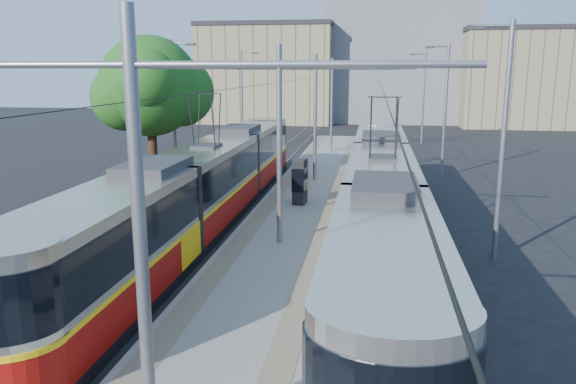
# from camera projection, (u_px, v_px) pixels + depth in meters

# --- Properties ---
(ground) EXTENTS (160.00, 160.00, 0.00)m
(ground) POSITION_uv_depth(u_px,v_px,m) (222.00, 359.00, 12.77)
(ground) COLOR black
(ground) RESTS_ON ground
(platform) EXTENTS (4.00, 50.00, 0.30)m
(platform) POSITION_uv_depth(u_px,v_px,m) (308.00, 193.00, 29.15)
(platform) COLOR gray
(platform) RESTS_ON ground
(tactile_strip_left) EXTENTS (0.70, 50.00, 0.01)m
(tactile_strip_left) POSITION_uv_depth(u_px,v_px,m) (281.00, 190.00, 29.34)
(tactile_strip_left) COLOR gray
(tactile_strip_left) RESTS_ON platform
(tactile_strip_right) EXTENTS (0.70, 50.00, 0.01)m
(tactile_strip_right) POSITION_uv_depth(u_px,v_px,m) (336.00, 191.00, 28.91)
(tactile_strip_right) COLOR gray
(tactile_strip_right) RESTS_ON platform
(rails) EXTENTS (8.71, 70.00, 0.03)m
(rails) POSITION_uv_depth(u_px,v_px,m) (308.00, 196.00, 29.18)
(rails) COLOR gray
(rails) RESTS_ON ground
(tram_left) EXTENTS (2.43, 28.79, 5.50)m
(tram_left) POSITION_uv_depth(u_px,v_px,m) (208.00, 184.00, 23.65)
(tram_left) COLOR black
(tram_left) RESTS_ON ground
(tram_right) EXTENTS (2.43, 28.09, 5.50)m
(tram_right) POSITION_uv_depth(u_px,v_px,m) (381.00, 198.00, 20.45)
(tram_right) COLOR black
(tram_right) RESTS_ON ground
(catenary) EXTENTS (9.20, 70.00, 7.00)m
(catenary) POSITION_uv_depth(u_px,v_px,m) (302.00, 113.00, 25.48)
(catenary) COLOR gray
(catenary) RESTS_ON platform
(street_lamps) EXTENTS (15.18, 38.22, 8.00)m
(street_lamps) POSITION_uv_depth(u_px,v_px,m) (317.00, 110.00, 32.16)
(street_lamps) COLOR gray
(street_lamps) RESTS_ON ground
(shelter) EXTENTS (0.66, 0.99, 2.08)m
(shelter) POSITION_uv_depth(u_px,v_px,m) (300.00, 181.00, 26.09)
(shelter) COLOR black
(shelter) RESTS_ON platform
(tree) EXTENTS (5.62, 5.20, 8.17)m
(tree) POSITION_uv_depth(u_px,v_px,m) (157.00, 88.00, 28.72)
(tree) COLOR #382314
(tree) RESTS_ON ground
(building_left) EXTENTS (16.32, 12.24, 12.00)m
(building_left) POSITION_uv_depth(u_px,v_px,m) (270.00, 73.00, 70.92)
(building_left) COLOR gray
(building_left) RESTS_ON ground
(building_centre) EXTENTS (18.36, 14.28, 15.41)m
(building_centre) POSITION_uv_depth(u_px,v_px,m) (398.00, 60.00, 72.05)
(building_centre) COLOR gray
(building_centre) RESTS_ON ground
(building_right) EXTENTS (14.28, 10.20, 11.12)m
(building_right) POSITION_uv_depth(u_px,v_px,m) (522.00, 78.00, 64.63)
(building_right) COLOR gray
(building_right) RESTS_ON ground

